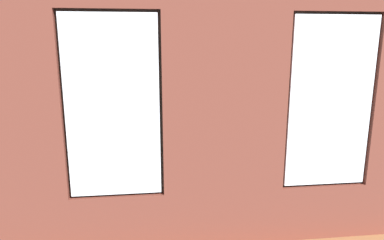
{
  "coord_description": "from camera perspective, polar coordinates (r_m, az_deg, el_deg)",
  "views": [
    {
      "loc": [
        0.8,
        6.16,
        2.33
      ],
      "look_at": [
        0.11,
        0.4,
        1.03
      ],
      "focal_mm": 32.0,
      "sensor_mm": 36.0,
      "label": 1
    }
  ],
  "objects": [
    {
      "name": "potted_plant_foreground_right",
      "position": [
        8.39,
        -17.77,
        -0.74
      ],
      "size": [
        0.45,
        0.45,
        0.75
      ],
      "color": "beige",
      "rests_on": "ground_plane"
    },
    {
      "name": "media_console",
      "position": [
        6.86,
        -22.82,
        -5.99
      ],
      "size": [
        1.17,
        0.42,
        0.51
      ],
      "primitive_type": "cube",
      "color": "black",
      "rests_on": "ground_plane"
    },
    {
      "name": "potted_plant_beside_window_right",
      "position": [
        4.7,
        -21.99,
        -10.36
      ],
      "size": [
        0.6,
        0.6,
        0.85
      ],
      "color": "#47423D",
      "rests_on": "ground_plane"
    },
    {
      "name": "potted_plant_by_left_couch",
      "position": [
        8.04,
        13.54,
        -2.19
      ],
      "size": [
        0.32,
        0.32,
        0.49
      ],
      "color": "#47423D",
      "rests_on": "ground_plane"
    },
    {
      "name": "cup_ceramic",
      "position": [
        6.26,
        -6.1,
        -4.58
      ],
      "size": [
        0.07,
        0.07,
        0.09
      ],
      "primitive_type": "cylinder",
      "color": "silver",
      "rests_on": "coffee_table"
    },
    {
      "name": "coffee_table",
      "position": [
        6.42,
        -2.65,
        -5.01
      ],
      "size": [
        1.28,
        0.8,
        0.44
      ],
      "color": "olive",
      "rests_on": "ground_plane"
    },
    {
      "name": "potted_plant_between_couches",
      "position": [
        4.97,
        13.95,
        -8.26
      ],
      "size": [
        0.62,
        0.62,
        0.93
      ],
      "color": "#9E5638",
      "rests_on": "ground_plane"
    },
    {
      "name": "couch_by_window",
      "position": [
        4.74,
        -1.81,
        -12.36
      ],
      "size": [
        1.79,
        0.87,
        0.8
      ],
      "color": "black",
      "rests_on": "ground_plane"
    },
    {
      "name": "candle_jar",
      "position": [
        6.28,
        -1.7,
        -4.34
      ],
      "size": [
        0.08,
        0.08,
        0.11
      ],
      "primitive_type": "cylinder",
      "color": "#B7333D",
      "rests_on": "coffee_table"
    },
    {
      "name": "couch_left",
      "position": [
        6.99,
        20.52,
        -4.84
      ],
      "size": [
        0.94,
        1.89,
        0.8
      ],
      "rotation": [
        0.0,
        0.0,
        1.53
      ],
      "color": "black",
      "rests_on": "ground_plane"
    },
    {
      "name": "brick_wall_with_windows",
      "position": [
        3.76,
        5.53,
        3.51
      ],
      "size": [
        6.13,
        0.3,
        3.49
      ],
      "color": "brown",
      "rests_on": "ground_plane"
    },
    {
      "name": "white_wall_right",
      "position": [
        6.39,
        -27.28,
        5.98
      ],
      "size": [
        0.1,
        4.82,
        3.49
      ],
      "primitive_type": "cube",
      "color": "white",
      "rests_on": "ground_plane"
    },
    {
      "name": "potted_plant_near_tv",
      "position": [
        5.62,
        -20.63,
        -4.51
      ],
      "size": [
        0.87,
        0.75,
        1.32
      ],
      "color": "beige",
      "rests_on": "ground_plane"
    },
    {
      "name": "potted_plant_mid_room_small",
      "position": [
        7.12,
        3.75,
        -3.38
      ],
      "size": [
        0.32,
        0.32,
        0.57
      ],
      "color": "beige",
      "rests_on": "ground_plane"
    },
    {
      "name": "remote_gray",
      "position": [
        6.49,
        -4.14,
        -4.23
      ],
      "size": [
        0.18,
        0.11,
        0.02
      ],
      "primitive_type": "cube",
      "rotation": [
        0.0,
        0.0,
        5.06
      ],
      "color": "#59595B",
      "rests_on": "coffee_table"
    },
    {
      "name": "table_plant_small",
      "position": [
        6.54,
        0.33,
        -2.94
      ],
      "size": [
        0.16,
        0.16,
        0.25
      ],
      "color": "gray",
      "rests_on": "coffee_table"
    },
    {
      "name": "tv_flatscreen",
      "position": [
        6.7,
        -23.28,
        -0.78
      ],
      "size": [
        1.09,
        0.2,
        0.76
      ],
      "color": "black",
      "rests_on": "media_console"
    },
    {
      "name": "ground_plane",
      "position": [
        6.65,
        0.54,
        -8.36
      ],
      "size": [
        6.73,
        5.82,
        0.1
      ],
      "primitive_type": "cube",
      "color": "#99663D"
    },
    {
      "name": "potted_plant_corner_near_left",
      "position": [
        8.89,
        15.21,
        1.0
      ],
      "size": [
        0.62,
        0.62,
        0.93
      ],
      "color": "brown",
      "rests_on": "ground_plane"
    },
    {
      "name": "papasan_chair",
      "position": [
        8.28,
        -9.23,
        -0.73
      ],
      "size": [
        1.11,
        1.11,
        0.69
      ],
      "color": "olive",
      "rests_on": "ground_plane"
    },
    {
      "name": "remote_black",
      "position": [
        6.4,
        -2.66,
        -4.45
      ],
      "size": [
        0.15,
        0.16,
        0.02
      ],
      "primitive_type": "cube",
      "rotation": [
        0.0,
        0.0,
        0.68
      ],
      "color": "black",
      "rests_on": "coffee_table"
    }
  ]
}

